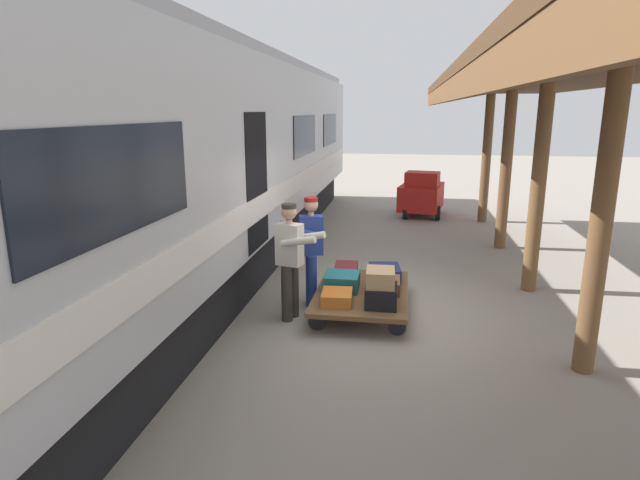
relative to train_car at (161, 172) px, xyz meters
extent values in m
plane|color=gray|center=(-3.39, 0.00, -2.06)|extent=(60.00, 60.00, 0.00)
cylinder|color=brown|center=(-5.80, -7.24, -0.36)|extent=(0.24, 0.24, 3.40)
cylinder|color=brown|center=(-5.80, -4.34, -0.36)|extent=(0.24, 0.24, 3.40)
cylinder|color=brown|center=(-5.80, -1.45, -0.36)|extent=(0.24, 0.24, 3.40)
cylinder|color=brown|center=(-5.80, 1.45, -0.36)|extent=(0.24, 0.24, 3.40)
cube|color=#4E3520|center=(-5.80, 0.00, 1.42)|extent=(3.20, 15.28, 0.16)
cube|color=brown|center=(-4.25, 0.00, 1.19)|extent=(0.08, 15.28, 0.30)
cube|color=#B7BABF|center=(0.00, 0.00, 0.29)|extent=(3.00, 21.89, 2.90)
cube|color=black|center=(0.00, 0.00, -1.61)|extent=(2.55, 20.80, 0.90)
cube|color=#99999E|center=(0.00, 0.00, 1.84)|extent=(2.76, 21.45, 0.20)
cube|color=silver|center=(-1.51, 0.00, -0.51)|extent=(0.03, 21.45, 0.36)
cube|color=black|center=(-1.51, -7.66, 0.39)|extent=(0.02, 2.41, 0.84)
cube|color=black|center=(-1.51, -3.83, 0.39)|extent=(0.02, 2.41, 0.84)
cube|color=black|center=(-1.51, 3.83, 0.39)|extent=(0.02, 2.41, 0.84)
cube|color=black|center=(-1.45, 0.00, -0.11)|extent=(0.12, 1.10, 2.00)
cube|color=brown|center=(-3.07, -0.08, -1.78)|extent=(1.38, 2.16, 0.07)
cylinder|color=black|center=(-3.62, 0.78, -1.94)|extent=(0.24, 0.05, 0.24)
cylinder|color=black|center=(-2.52, 0.78, -1.94)|extent=(0.24, 0.05, 0.24)
cylinder|color=black|center=(-3.62, -0.94, -1.94)|extent=(0.24, 0.05, 0.24)
cylinder|color=black|center=(-2.52, -0.94, -1.94)|extent=(0.24, 0.05, 0.24)
cube|color=#CC6B23|center=(-2.76, 0.51, -1.66)|extent=(0.46, 0.54, 0.17)
cube|color=navy|center=(-3.38, -0.67, -1.64)|extent=(0.55, 0.65, 0.22)
cube|color=#1E666B|center=(-2.76, -0.08, -1.63)|extent=(0.51, 0.54, 0.25)
cube|color=black|center=(-3.38, 0.51, -1.60)|extent=(0.44, 0.53, 0.29)
cube|color=maroon|center=(-2.76, -0.67, -1.64)|extent=(0.39, 0.54, 0.22)
cube|color=brown|center=(-3.38, -0.08, -1.65)|extent=(0.51, 0.54, 0.20)
cube|color=tan|center=(-3.37, 0.51, -1.34)|extent=(0.41, 0.50, 0.23)
cylinder|color=navy|center=(-2.25, -0.29, -1.65)|extent=(0.16, 0.16, 0.82)
cylinder|color=navy|center=(-2.30, -0.10, -1.65)|extent=(0.16, 0.16, 0.82)
cube|color=navy|center=(-2.27, -0.19, -0.94)|extent=(0.40, 0.30, 0.60)
cylinder|color=tan|center=(-2.27, -0.19, -0.61)|extent=(0.09, 0.09, 0.06)
sphere|color=tan|center=(-2.27, -0.19, -0.47)|extent=(0.22, 0.22, 0.22)
cylinder|color=#A51919|center=(-2.27, -0.19, -0.39)|extent=(0.21, 0.21, 0.06)
cylinder|color=navy|center=(-2.02, -0.29, -0.84)|extent=(0.54, 0.23, 0.21)
cylinder|color=navy|center=(-2.10, 0.02, -0.84)|extent=(0.54, 0.23, 0.21)
cylinder|color=#332D28|center=(-2.04, 0.52, -1.65)|extent=(0.16, 0.16, 0.82)
cylinder|color=#332D28|center=(-2.09, 0.33, -1.65)|extent=(0.16, 0.16, 0.82)
cube|color=silver|center=(-2.07, 0.43, -0.94)|extent=(0.41, 0.31, 0.60)
cylinder|color=tan|center=(-2.07, 0.43, -0.61)|extent=(0.09, 0.09, 0.06)
sphere|color=tan|center=(-2.07, 0.43, -0.47)|extent=(0.22, 0.22, 0.22)
cylinder|color=#332D28|center=(-2.07, 0.43, -0.39)|extent=(0.21, 0.21, 0.06)
cylinder|color=silver|center=(-2.24, 0.64, -0.84)|extent=(0.54, 0.24, 0.21)
cylinder|color=silver|center=(-2.32, 0.33, -0.84)|extent=(0.54, 0.24, 0.21)
cube|color=#B21E19|center=(-4.15, -7.83, -1.51)|extent=(1.38, 1.87, 0.70)
cube|color=#B21E19|center=(-4.15, -7.48, -1.01)|extent=(1.01, 0.85, 0.50)
cylinder|color=black|center=(-4.60, -7.23, -1.86)|extent=(0.12, 0.40, 0.40)
cylinder|color=black|center=(-3.70, -7.23, -1.86)|extent=(0.12, 0.40, 0.40)
cylinder|color=black|center=(-4.60, -8.43, -1.86)|extent=(0.12, 0.40, 0.40)
cylinder|color=black|center=(-3.70, -8.43, -1.86)|extent=(0.12, 0.40, 0.40)
camera|label=1|loc=(-3.64, 7.54, 0.91)|focal=29.68mm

